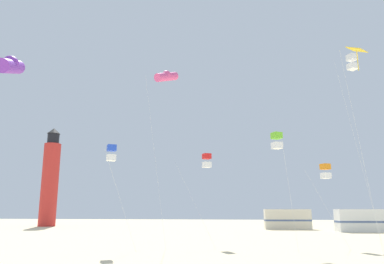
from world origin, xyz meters
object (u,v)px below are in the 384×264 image
(kite_box_orange, at_px, (326,171))
(rv_van_cream, at_px, (287,219))
(kite_diamond_gold, at_px, (357,58))
(kite_box_lime, at_px, (277,141))
(kite_box_white, at_px, (352,62))
(kite_tube_violet, at_px, (10,66))
(rv_van_white, at_px, (363,221))
(kite_box_scarlet, at_px, (207,161))
(lighthouse_distant, at_px, (50,179))
(kite_tube_rainbow, at_px, (167,76))
(kite_box_blue, at_px, (111,153))

(kite_box_orange, distance_m, rv_van_cream, 26.19)
(kite_diamond_gold, bearing_deg, kite_box_lime, 122.24)
(kite_box_white, xyz_separation_m, kite_tube_violet, (-19.33, -10.96, -3.66))
(kite_diamond_gold, distance_m, rv_van_cream, 36.96)
(rv_van_white, bearing_deg, kite_box_orange, -117.63)
(kite_box_lime, relative_size, kite_box_scarlet, 1.10)
(kite_box_white, distance_m, kite_box_orange, 8.38)
(kite_box_orange, bearing_deg, kite_tube_violet, -141.57)
(kite_box_scarlet, bearing_deg, rv_van_cream, 69.98)
(kite_diamond_gold, xyz_separation_m, lighthouse_distant, (-38.69, 40.14, -2.88))
(kite_tube_rainbow, distance_m, rv_van_white, 32.41)
(rv_van_white, bearing_deg, kite_box_white, -111.01)
(kite_diamond_gold, height_order, rv_van_white, kite_diamond_gold)
(kite_tube_violet, relative_size, lighthouse_distant, 0.61)
(kite_box_white, xyz_separation_m, kite_box_scarlet, (-11.05, 3.41, -6.59))
(rv_van_cream, bearing_deg, kite_box_blue, -119.41)
(kite_box_lime, bearing_deg, kite_tube_violet, -143.48)
(kite_box_lime, height_order, kite_tube_violet, kite_tube_violet)
(rv_van_white, bearing_deg, rv_van_cream, 143.19)
(kite_box_lime, height_order, lighthouse_distant, lighthouse_distant)
(kite_box_lime, distance_m, kite_box_scarlet, 6.87)
(kite_diamond_gold, height_order, rv_van_cream, kite_diamond_gold)
(kite_box_orange, bearing_deg, kite_box_white, -58.51)
(lighthouse_distant, bearing_deg, rv_van_cream, -6.42)
(kite_box_white, height_order, kite_tube_rainbow, kite_tube_rainbow)
(kite_box_orange, bearing_deg, lighthouse_distant, 142.12)
(kite_box_scarlet, height_order, rv_van_cream, kite_box_scarlet)
(kite_box_white, bearing_deg, lighthouse_distant, 140.79)
(kite_box_lime, height_order, rv_van_cream, kite_box_lime)
(kite_box_white, height_order, kite_diamond_gold, kite_box_white)
(kite_tube_rainbow, xyz_separation_m, rv_van_white, (21.06, 21.40, -12.22))
(kite_tube_violet, height_order, kite_diamond_gold, kite_diamond_gold)
(kite_diamond_gold, xyz_separation_m, rv_van_white, (8.78, 30.35, -9.33))
(kite_box_lime, relative_size, kite_tube_violet, 0.78)
(lighthouse_distant, height_order, rv_van_cream, lighthouse_distant)
(kite_box_white, height_order, kite_tube_violet, kite_box_white)
(kite_diamond_gold, distance_m, lighthouse_distant, 55.83)
(kite_box_orange, relative_size, lighthouse_distant, 0.37)
(kite_box_scarlet, height_order, kite_tube_rainbow, kite_tube_rainbow)
(kite_tube_rainbow, bearing_deg, kite_tube_violet, -111.55)
(kite_tube_violet, distance_m, rv_van_cream, 44.21)
(rv_van_white, bearing_deg, kite_diamond_gold, -110.84)
(kite_box_lime, relative_size, kite_box_white, 0.58)
(kite_box_orange, xyz_separation_m, kite_tube_rainbow, (-12.42, -0.97, 7.97))
(kite_tube_rainbow, bearing_deg, rv_van_cream, 65.14)
(kite_box_blue, bearing_deg, kite_box_lime, 4.00)
(kite_box_blue, bearing_deg, kite_box_scarlet, 39.22)
(kite_tube_violet, relative_size, kite_tube_rainbow, 0.72)
(kite_box_scarlet, xyz_separation_m, rv_van_cream, (9.25, 25.37, -5.29))
(kite_diamond_gold, bearing_deg, lighthouse_distant, 133.95)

